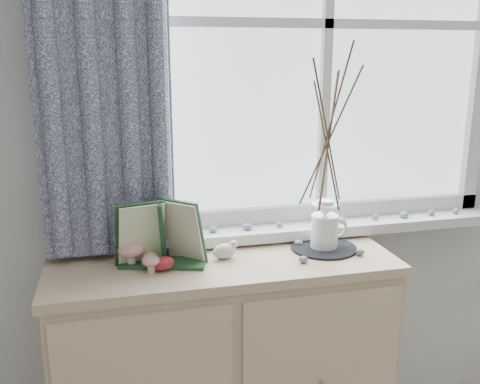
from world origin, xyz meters
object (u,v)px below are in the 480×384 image
(sideboard, at_px, (224,368))
(botanical_book, at_px, (163,235))
(twig_pitcher, at_px, (328,133))
(toadstool_cluster, at_px, (136,253))

(sideboard, relative_size, botanical_book, 3.63)
(sideboard, relative_size, twig_pitcher, 1.61)
(botanical_book, distance_m, twig_pitcher, 0.67)
(botanical_book, relative_size, twig_pitcher, 0.44)
(botanical_book, xyz_separation_m, toadstool_cluster, (-0.09, 0.02, -0.06))
(toadstool_cluster, distance_m, twig_pitcher, 0.77)
(botanical_book, bearing_deg, toadstool_cluster, -179.40)
(sideboard, distance_m, twig_pitcher, 0.93)
(sideboard, xyz_separation_m, twig_pitcher, (0.38, 0.02, 0.85))
(toadstool_cluster, xyz_separation_m, twig_pitcher, (0.68, 0.02, 0.38))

